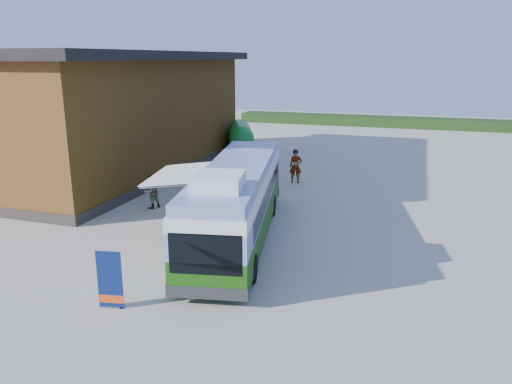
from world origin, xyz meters
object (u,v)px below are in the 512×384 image
(banner, at_px, (110,285))
(picnic_table, at_px, (196,233))
(person_b, at_px, (152,192))
(slurry_tanker, at_px, (240,135))
(bus, at_px, (237,200))
(person_a, at_px, (296,166))

(banner, bearing_deg, picnic_table, 74.55)
(person_b, bearing_deg, picnic_table, 74.60)
(slurry_tanker, bearing_deg, person_b, -109.03)
(picnic_table, xyz_separation_m, slurry_tanker, (-5.29, 19.53, 0.70))
(banner, xyz_separation_m, picnic_table, (0.38, 5.10, -0.09))
(bus, xyz_separation_m, slurry_tanker, (-6.48, 18.18, -0.37))
(picnic_table, bearing_deg, bus, 33.44)
(picnic_table, height_order, slurry_tanker, slurry_tanker)
(bus, relative_size, slurry_tanker, 2.02)
(bus, distance_m, person_a, 10.09)
(banner, relative_size, person_b, 1.07)
(banner, distance_m, picnic_table, 5.11)
(banner, xyz_separation_m, slurry_tanker, (-4.91, 24.63, 0.60))
(bus, bearing_deg, picnic_table, -142.41)
(slurry_tanker, bearing_deg, person_a, -74.36)
(bus, height_order, slurry_tanker, bus)
(picnic_table, height_order, person_b, person_b)
(banner, relative_size, picnic_table, 0.99)
(person_a, xyz_separation_m, slurry_tanker, (-6.40, 8.12, 0.35))
(bus, height_order, person_a, bus)
(person_a, relative_size, slurry_tanker, 0.33)
(slurry_tanker, bearing_deg, banner, -101.36)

